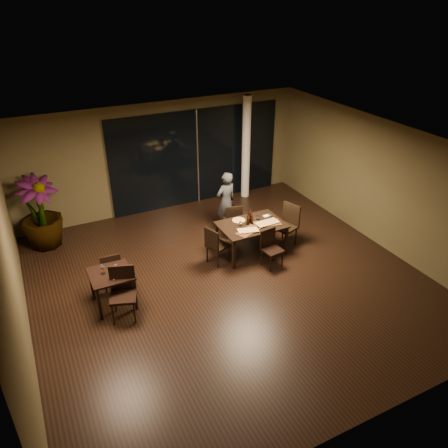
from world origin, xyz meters
The scene contains 33 objects.
ground centered at (0.00, 0.00, 0.00)m, with size 8.00×8.00×0.00m, color black.
wall_back centered at (0.00, 4.05, 1.50)m, with size 8.00×0.10×3.00m, color #4D4529.
wall_front centered at (0.00, -4.05, 1.50)m, with size 8.00×0.10×3.00m, color #4D4529.
wall_left centered at (-4.05, 0.00, 1.50)m, with size 0.10×8.00×3.00m, color #4D4529.
wall_right centered at (4.05, 0.00, 1.50)m, with size 0.10×8.00×3.00m, color #4D4529.
ceiling centered at (0.00, 0.00, 3.02)m, with size 8.00×8.00×0.04m, color silver.
window_panel centered at (1.00, 3.96, 1.35)m, with size 5.00×0.06×2.70m, color black.
column centered at (2.40, 3.65, 1.50)m, with size 0.24×0.24×3.00m, color white.
main_table centered at (1.00, 0.80, 0.68)m, with size 1.50×1.00×0.75m.
side_table centered at (-2.40, 0.30, 0.62)m, with size 0.80×0.80×0.75m.
chair_main_far centered at (0.94, 1.60, 0.51)m, with size 0.52×0.52×0.91m.
chair_main_near centered at (1.12, 0.14, 0.49)m, with size 0.45×0.45×0.87m.
chair_main_left centered at (0.03, 0.72, 0.52)m, with size 0.55×0.55×0.92m.
chair_main_right centered at (1.97, 0.74, 0.58)m, with size 0.62×0.62×1.04m.
chair_side_far centered at (-2.30, 0.81, 0.49)m, with size 0.44×0.44×0.88m.
chair_side_near centered at (-2.28, -0.09, 0.58)m, with size 0.61×0.61×1.04m.
diner centered at (0.97, 2.06, 0.79)m, with size 0.53×0.36×1.58m, color #2A2C2F.
potted_plant centered at (-3.34, 3.28, 0.89)m, with size 0.97×0.97×1.78m, color #1F4617.
pizza_board_left centered at (0.76, 0.54, 0.76)m, with size 0.59×0.29×0.01m, color #462516.
pizza_board_right centered at (1.33, 0.66, 0.76)m, with size 0.62×0.31×0.01m, color #452C16.
oblong_pizza_left centered at (0.76, 0.54, 0.77)m, with size 0.45×0.21×0.02m, color maroon, non-canonical shape.
oblong_pizza_right centered at (1.33, 0.66, 0.77)m, with size 0.53×0.24×0.02m, color maroon, non-canonical shape.
round_pizza centered at (0.81, 1.08, 0.76)m, with size 0.30×0.30×0.01m, color red.
bottle_a centered at (0.92, 0.83, 0.90)m, with size 0.07×0.07×0.30m, color black, non-canonical shape.
bottle_b centered at (1.02, 0.82, 0.88)m, with size 0.06×0.06×0.25m, color black, non-canonical shape.
bottle_c centered at (0.99, 0.90, 0.92)m, with size 0.08×0.08×0.34m, color black, non-canonical shape.
tumbler_left centered at (0.74, 0.85, 0.80)m, with size 0.08×0.08×0.09m, color white.
tumbler_right centered at (1.24, 0.93, 0.80)m, with size 0.08×0.08×0.10m, color white.
napkin_near centered at (1.53, 0.73, 0.76)m, with size 0.18×0.10×0.01m, color silver.
napkin_far centered at (1.53, 0.99, 0.76)m, with size 0.18×0.10×0.01m, color white.
wine_glass_a centered at (-2.53, 0.34, 0.84)m, with size 0.08×0.08×0.19m, color white, non-canonical shape.
wine_glass_b centered at (-2.28, 0.28, 0.84)m, with size 0.08×0.08×0.18m, color white, non-canonical shape.
side_napkin centered at (-2.34, 0.13, 0.76)m, with size 0.18×0.11×0.01m, color white.
Camera 1 is at (-3.49, -6.85, 5.62)m, focal length 35.00 mm.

